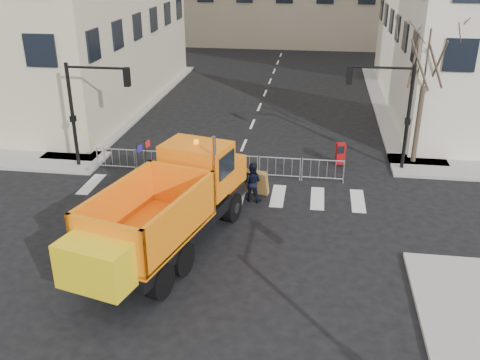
# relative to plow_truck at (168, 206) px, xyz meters

# --- Properties ---
(ground) EXTENTS (120.00, 120.00, 0.00)m
(ground) POSITION_rel_plow_truck_xyz_m (1.11, -0.10, -1.87)
(ground) COLOR black
(ground) RESTS_ON ground
(sidewalk_back) EXTENTS (64.00, 5.00, 0.15)m
(sidewalk_back) POSITION_rel_plow_truck_xyz_m (1.11, 8.40, -1.80)
(sidewalk_back) COLOR gray
(sidewalk_back) RESTS_ON ground
(traffic_light_left) EXTENTS (0.18, 0.18, 5.40)m
(traffic_light_left) POSITION_rel_plow_truck_xyz_m (-6.89, 7.40, 0.83)
(traffic_light_left) COLOR black
(traffic_light_left) RESTS_ON ground
(traffic_light_right) EXTENTS (0.18, 0.18, 5.40)m
(traffic_light_right) POSITION_rel_plow_truck_xyz_m (9.61, 9.40, 0.83)
(traffic_light_right) COLOR black
(traffic_light_right) RESTS_ON ground
(crowd_barriers) EXTENTS (12.60, 0.60, 1.10)m
(crowd_barriers) POSITION_rel_plow_truck_xyz_m (0.36, 7.50, -1.32)
(crowd_barriers) COLOR #9EA0A5
(crowd_barriers) RESTS_ON ground
(street_tree) EXTENTS (3.00, 3.00, 7.50)m
(street_tree) POSITION_rel_plow_truck_xyz_m (10.31, 10.40, 1.88)
(street_tree) COLOR #382B21
(street_tree) RESTS_ON ground
(plow_truck) EXTENTS (5.51, 11.22, 4.21)m
(plow_truck) POSITION_rel_plow_truck_xyz_m (0.00, 0.00, 0.00)
(plow_truck) COLOR black
(plow_truck) RESTS_ON ground
(cop_a) EXTENTS (0.80, 0.70, 1.83)m
(cop_a) POSITION_rel_plow_truck_xyz_m (0.45, 4.92, -0.95)
(cop_a) COLOR black
(cop_a) RESTS_ON ground
(cop_b) EXTENTS (0.97, 0.80, 1.79)m
(cop_b) POSITION_rel_plow_truck_xyz_m (2.49, 4.77, -0.97)
(cop_b) COLOR black
(cop_b) RESTS_ON ground
(cop_c) EXTENTS (0.67, 1.03, 1.63)m
(cop_c) POSITION_rel_plow_truck_xyz_m (1.10, 4.64, -1.06)
(cop_c) COLOR black
(cop_c) RESTS_ON ground
(worker) EXTENTS (1.22, 1.20, 1.69)m
(worker) POSITION_rel_plow_truck_xyz_m (-7.28, 9.16, -0.88)
(worker) COLOR #CDDB19
(worker) RESTS_ON sidewalk_back
(newspaper_box) EXTENTS (0.51, 0.47, 1.10)m
(newspaper_box) POSITION_rel_plow_truck_xyz_m (6.49, 9.48, -1.17)
(newspaper_box) COLOR #980B0E
(newspaper_box) RESTS_ON sidewalk_back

